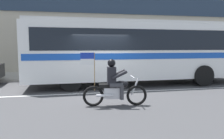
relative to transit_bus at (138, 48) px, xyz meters
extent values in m
plane|color=#3D3D3F|center=(-2.09, -1.19, -1.88)|extent=(60.00, 60.00, 0.00)
cube|color=#A39E93|center=(-2.09, 3.91, -1.81)|extent=(28.00, 3.80, 0.15)
cube|color=silver|center=(-2.09, -1.79, -1.88)|extent=(26.60, 0.14, 0.01)
cube|color=#233347|center=(-2.09, 5.77, 3.27)|extent=(25.76, 0.10, 1.40)
cube|color=white|center=(0.00, 0.01, -0.15)|extent=(11.22, 2.84, 2.70)
cube|color=black|center=(0.00, 0.01, 0.40)|extent=(10.33, 2.86, 0.96)
cube|color=#194CB2|center=(0.00, 0.01, -0.35)|extent=(11.00, 2.87, 0.28)
cube|color=silver|center=(0.00, 0.01, 1.26)|extent=(10.99, 2.71, 0.16)
cylinder|color=black|center=(-3.46, -1.17, -1.36)|extent=(1.04, 0.30, 1.04)
cylinder|color=black|center=(3.07, -1.17, -1.36)|extent=(1.04, 0.30, 1.04)
torus|color=black|center=(-1.33, -4.02, -1.54)|extent=(0.70, 0.17, 0.69)
torus|color=black|center=(-2.78, -3.85, -1.54)|extent=(0.70, 0.17, 0.69)
cube|color=silver|center=(-2.10, -3.93, -1.44)|extent=(0.67, 0.35, 0.36)
ellipsoid|color=black|center=(-1.86, -3.96, -1.16)|extent=(0.51, 0.33, 0.24)
cube|color=black|center=(-2.30, -3.91, -1.20)|extent=(0.59, 0.32, 0.12)
cylinder|color=silver|center=(-1.39, -4.01, -1.24)|extent=(0.28, 0.09, 0.58)
cylinder|color=silver|center=(-1.47, -4.00, -0.92)|extent=(0.11, 0.64, 0.04)
cylinder|color=silver|center=(-2.42, -4.05, -1.49)|extent=(0.56, 0.15, 0.09)
cube|color=black|center=(-2.17, -3.92, -0.86)|extent=(0.32, 0.39, 0.56)
sphere|color=black|center=(-2.17, -3.92, -0.45)|extent=(0.26, 0.26, 0.26)
cylinder|color=#38383D|center=(-2.01, -3.76, -1.16)|extent=(0.43, 0.20, 0.15)
cylinder|color=#38383D|center=(-1.84, -3.78, -1.40)|extent=(0.13, 0.13, 0.46)
cylinder|color=#38383D|center=(-2.06, -4.11, -1.16)|extent=(0.43, 0.20, 0.15)
cylinder|color=#38383D|center=(-1.88, -4.13, -1.40)|extent=(0.13, 0.13, 0.46)
cylinder|color=black|center=(-1.91, -3.75, -0.82)|extent=(0.53, 0.17, 0.32)
cylinder|color=black|center=(-1.96, -4.15, -0.82)|extent=(0.53, 0.17, 0.32)
cylinder|color=olive|center=(-2.73, -3.86, -0.73)|extent=(0.02, 0.02, 1.25)
cube|color=#1933A5|center=(-2.95, -3.83, -0.21)|extent=(0.44, 0.07, 0.20)
cube|color=white|center=(-2.95, -3.83, -0.41)|extent=(0.44, 0.07, 0.20)
cylinder|color=#4C8C3F|center=(-4.27, 2.93, -1.44)|extent=(0.22, 0.22, 0.58)
sphere|color=#4C8C3F|center=(-4.27, 2.93, -1.08)|extent=(0.20, 0.20, 0.20)
cylinder|color=#4C8C3F|center=(-4.27, 2.79, -1.41)|extent=(0.09, 0.10, 0.09)
camera|label=1|loc=(-3.59, -10.91, 0.09)|focal=35.21mm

